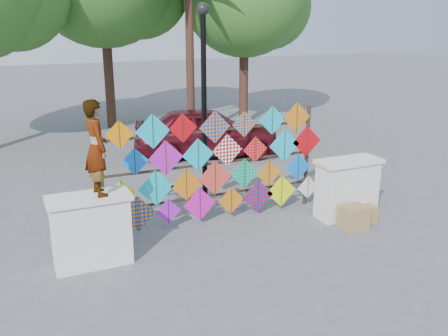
{
  "coord_description": "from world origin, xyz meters",
  "views": [
    {
      "loc": [
        -3.83,
        -8.34,
        4.17
      ],
      "look_at": [
        0.16,
        0.6,
        1.19
      ],
      "focal_mm": 40.0,
      "sensor_mm": 36.0,
      "label": 1
    }
  ],
  "objects_px": {
    "sedan": "(207,132)",
    "vendor_woman": "(96,148)",
    "kite_rack": "(219,166)",
    "lamppost": "(204,86)"
  },
  "relations": [
    {
      "from": "sedan",
      "to": "lamppost",
      "type": "height_order",
      "value": "lamppost"
    },
    {
      "from": "kite_rack",
      "to": "lamppost",
      "type": "xyz_separation_m",
      "value": [
        0.2,
        1.27,
        1.48
      ]
    },
    {
      "from": "sedan",
      "to": "lamppost",
      "type": "bearing_deg",
      "value": 173.72
    },
    {
      "from": "lamppost",
      "to": "kite_rack",
      "type": "bearing_deg",
      "value": -98.75
    },
    {
      "from": "sedan",
      "to": "vendor_woman",
      "type": "bearing_deg",
      "value": 159.91
    },
    {
      "from": "vendor_woman",
      "to": "lamppost",
      "type": "bearing_deg",
      "value": -58.73
    },
    {
      "from": "vendor_woman",
      "to": "lamppost",
      "type": "relative_size",
      "value": 0.36
    },
    {
      "from": "vendor_woman",
      "to": "sedan",
      "type": "distance_m",
      "value": 7.38
    },
    {
      "from": "kite_rack",
      "to": "lamppost",
      "type": "distance_m",
      "value": 1.96
    },
    {
      "from": "kite_rack",
      "to": "sedan",
      "type": "distance_m",
      "value": 5.21
    }
  ]
}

